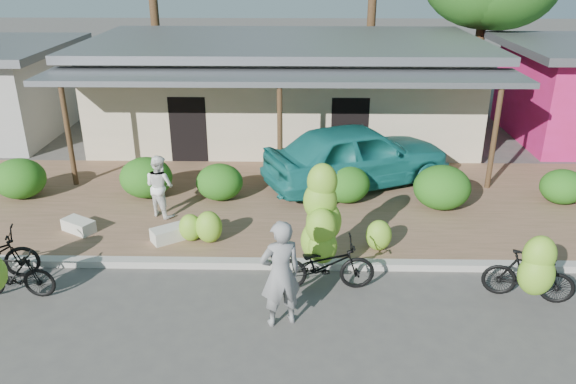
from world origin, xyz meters
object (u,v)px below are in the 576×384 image
Objects in this scene: bike_left at (7,274)px; teal_van at (358,155)px; sack_near at (171,233)px; vendor at (280,274)px; bike_center at (322,241)px; bike_right at (532,272)px; sack_far at (79,226)px; bystander at (160,186)px.

teal_van is at bearing -49.92° from bike_left.
sack_near is (2.49, 2.27, -0.31)m from bike_left.
sack_near is 3.84m from vendor.
sack_near is at bearing 61.97° from bike_center.
vendor is (2.51, -2.82, 0.72)m from sack_near.
bike_center is at bearing 94.39° from bike_right.
teal_van is at bearing 41.30° from bike_right.
sack_near is at bearing -68.48° from vendor.
bike_center is 1.56m from vendor.
bike_center is 5.78m from sack_far.
bike_left reaches higher than sack_far.
sack_near reaches higher than sack_far.
sack_near is 0.43× the size of vendor.
bike_right is 4.53m from vendor.
bike_center reaches higher than bike_right.
vendor is at bearing 147.04° from bike_center.
bystander is at bearing 27.95° from sack_far.
vendor reaches higher than sack_near.
vendor is 0.39× the size of teal_van.
teal_van is at bearing -17.22° from bike_center.
bike_left is 2.66m from sack_far.
teal_van is at bearing -127.22° from vendor.
sack_near is at bearing 101.93° from teal_van.
vendor reaches higher than teal_van.
bystander reaches higher than sack_far.
bike_left is 8.83m from teal_van.
bike_center is at bearing -80.74° from bike_left.
bystander is (-3.76, 2.72, -0.02)m from bike_center.
bike_left is 9.48m from bike_right.
bike_center is 1.56× the size of bystander.
bike_center is 1.39× the size of bike_right.
teal_van is (1.87, 6.08, -0.00)m from vendor.
vendor reaches higher than bike_right.
vendor reaches higher than bystander.
sack_near is (-6.99, 2.21, -0.43)m from bike_right.
bike_right is at bearing -171.57° from bystander.
sack_far is 5.72m from vendor.
bike_left is 0.80× the size of vendor.
bystander is at bearing 87.60° from teal_van.
bike_left is 5.82m from bike_center.
bike_right is (3.73, -0.75, -0.20)m from bike_center.
bike_right is 6.07m from teal_van.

